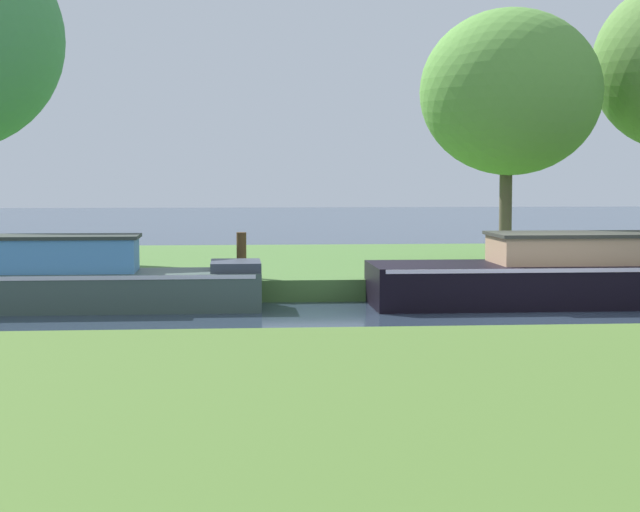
{
  "coord_description": "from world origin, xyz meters",
  "views": [
    {
      "loc": [
        -5.16,
        -17.11,
        2.29
      ],
      "look_at": [
        -3.59,
        1.2,
        0.9
      ],
      "focal_mm": 59.64,
      "sensor_mm": 36.0,
      "label": 1
    }
  ],
  "objects": [
    {
      "name": "ground_plane",
      "position": [
        0.0,
        0.0,
        0.0
      ],
      "size": [
        120.0,
        120.0,
        0.0
      ],
      "primitive_type": "plane",
      "color": "#2A384A"
    },
    {
      "name": "riverbank_far",
      "position": [
        0.0,
        7.0,
        0.2
      ],
      "size": [
        72.0,
        10.0,
        0.4
      ],
      "primitive_type": "cube",
      "color": "#4C7536",
      "rests_on": "ground_plane"
    },
    {
      "name": "willow_tree_centre",
      "position": [
        0.83,
        5.23,
        4.06
      ],
      "size": [
        3.87,
        3.76,
        5.44
      ],
      "color": "brown",
      "rests_on": "riverbank_far"
    },
    {
      "name": "mooring_post_near",
      "position": [
        -4.93,
        2.65,
        0.82
      ],
      "size": [
        0.18,
        0.18,
        0.84
      ],
      "primitive_type": "cylinder",
      "color": "#50371E",
      "rests_on": "riverbank_far"
    }
  ]
}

